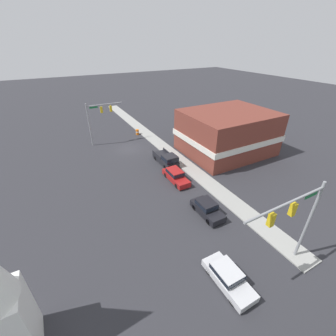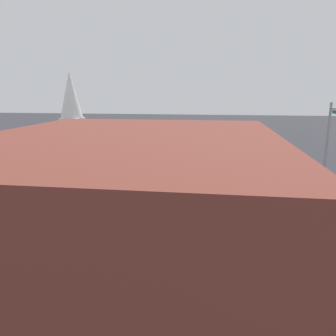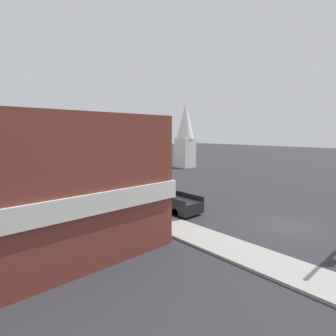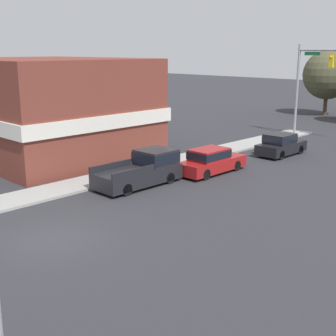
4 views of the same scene
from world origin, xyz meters
name	(u,v)px [view 3 (image 3 of 4)]	position (x,y,z in m)	size (l,w,h in m)	color
ground_plane	(285,225)	(0.00, 0.00, 0.00)	(200.00, 200.00, 0.00)	#2D2D33
sidewalk_curb	(236,250)	(-5.70, 0.00, 0.07)	(2.40, 60.00, 0.14)	#9E9E99
far_signal_assembly	(66,135)	(-3.07, 28.41, 5.76)	(7.90, 0.49, 7.93)	gray
car_lead	(143,188)	(-2.15, 12.64, 0.82)	(1.75, 4.88, 1.58)	black
car_oncoming	(103,169)	(1.67, 27.50, 0.73)	(1.87, 4.59, 1.40)	black
car_second_ahead	(106,177)	(-1.80, 20.16, 0.82)	(1.82, 4.22, 1.60)	black
pickup_truck_parked	(166,197)	(-3.28, 8.09, 0.93)	(2.04, 5.22, 1.90)	black
church_steeple	(185,134)	(16.10, 24.66, 5.84)	(2.96, 2.96, 11.17)	white
backdrop_tree_left_mid	(47,135)	(-2.19, 38.86, 5.56)	(4.90, 4.90, 8.03)	#4C3823
backdrop_tree_center	(66,133)	(2.42, 42.52, 5.95)	(6.55, 6.55, 9.24)	#4C3823
backdrop_tree_right_mid	(112,141)	(9.42, 37.88, 4.43)	(4.42, 4.42, 6.66)	#4C3823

